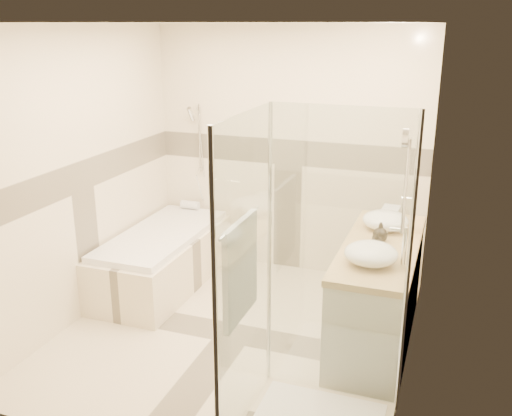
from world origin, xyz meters
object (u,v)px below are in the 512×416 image
(vessel_sink_far, at_px, (371,254))
(amenity_bottle_b, at_px, (380,232))
(vanity, at_px, (378,293))
(bathtub, at_px, (163,256))
(shower_enclosure, at_px, (301,361))
(vessel_sink_near, at_px, (386,220))
(amenity_bottle_a, at_px, (377,241))

(vessel_sink_far, height_order, amenity_bottle_b, same)
(vanity, relative_size, amenity_bottle_b, 10.46)
(bathtub, relative_size, amenity_bottle_b, 10.98)
(bathtub, relative_size, vessel_sink_far, 4.40)
(shower_enclosure, relative_size, vessel_sink_near, 5.33)
(bathtub, relative_size, vessel_sink_near, 4.44)
(vanity, xyz_separation_m, amenity_bottle_b, (-0.02, 0.06, 0.50))
(vessel_sink_near, distance_m, amenity_bottle_a, 0.50)
(vessel_sink_near, relative_size, amenity_bottle_b, 2.47)
(vanity, bearing_deg, vessel_sink_near, 93.17)
(vessel_sink_near, bearing_deg, vanity, -86.83)
(shower_enclosure, distance_m, amenity_bottle_a, 1.23)
(vanity, bearing_deg, vessel_sink_far, -92.79)
(vessel_sink_near, xyz_separation_m, amenity_bottle_a, (0.00, -0.50, -0.00))
(shower_enclosure, height_order, vessel_sink_near, shower_enclosure)
(shower_enclosure, xyz_separation_m, vessel_sink_near, (0.27, 1.63, 0.42))
(vanity, distance_m, shower_enclosure, 1.31)
(amenity_bottle_a, bearing_deg, vanity, 82.01)
(bathtub, distance_m, amenity_bottle_a, 2.27)
(vessel_sink_far, bearing_deg, amenity_bottle_b, 90.00)
(vanity, height_order, vessel_sink_near, vessel_sink_near)
(vanity, distance_m, amenity_bottle_b, 0.51)
(vanity, relative_size, vessel_sink_far, 4.19)
(vanity, xyz_separation_m, amenity_bottle_a, (-0.02, -0.14, 0.50))
(shower_enclosure, xyz_separation_m, amenity_bottle_a, (0.27, 1.13, 0.42))
(shower_enclosure, bearing_deg, vanity, 77.03)
(shower_enclosure, relative_size, amenity_bottle_b, 13.17)
(bathtub, height_order, shower_enclosure, shower_enclosure)
(vanity, height_order, amenity_bottle_b, amenity_bottle_b)
(vanity, distance_m, vessel_sink_near, 0.62)
(amenity_bottle_a, bearing_deg, amenity_bottle_b, 90.00)
(vanity, distance_m, vessel_sink_far, 0.65)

